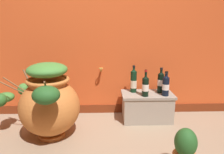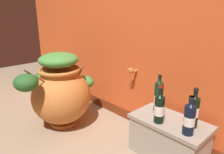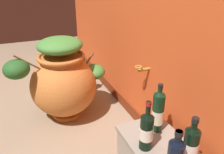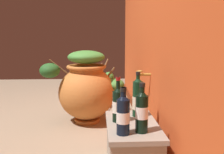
{
  "view_description": "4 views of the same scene",
  "coord_description": "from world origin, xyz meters",
  "px_view_note": "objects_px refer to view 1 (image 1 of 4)",
  "views": [
    {
      "loc": [
        0.06,
        -1.5,
        1.14
      ],
      "look_at": [
        0.13,
        0.78,
        0.57
      ],
      "focal_mm": 33.4,
      "sensor_mm": 36.0,
      "label": 1
    },
    {
      "loc": [
        1.33,
        -0.5,
        1.17
      ],
      "look_at": [
        -0.04,
        0.79,
        0.58
      ],
      "focal_mm": 33.78,
      "sensor_mm": 36.0,
      "label": 2
    },
    {
      "loc": [
        1.36,
        0.19,
        1.26
      ],
      "look_at": [
        -0.01,
        0.78,
        0.57
      ],
      "focal_mm": 35.45,
      "sensor_mm": 36.0,
      "label": 3
    },
    {
      "loc": [
        2.2,
        0.64,
        0.91
      ],
      "look_at": [
        -0.01,
        0.76,
        0.57
      ],
      "focal_mm": 40.81,
      "sensor_mm": 36.0,
      "label": 4
    }
  ],
  "objects_px": {
    "terracotta_urn": "(48,102)",
    "potted_shrub": "(185,150)",
    "wine_bottle_back": "(161,81)",
    "wine_bottle_right": "(145,85)",
    "wine_bottle_left": "(166,85)",
    "wine_bottle_middle": "(134,81)"
  },
  "relations": [
    {
      "from": "terracotta_urn",
      "to": "wine_bottle_left",
      "type": "xyz_separation_m",
      "value": [
        1.27,
        0.27,
        0.09
      ]
    },
    {
      "from": "terracotta_urn",
      "to": "wine_bottle_back",
      "type": "distance_m",
      "value": 1.31
    },
    {
      "from": "potted_shrub",
      "to": "wine_bottle_right",
      "type": "bearing_deg",
      "value": 100.93
    },
    {
      "from": "terracotta_urn",
      "to": "wine_bottle_right",
      "type": "distance_m",
      "value": 1.07
    },
    {
      "from": "wine_bottle_right",
      "to": "potted_shrub",
      "type": "bearing_deg",
      "value": -79.07
    },
    {
      "from": "wine_bottle_left",
      "to": "wine_bottle_middle",
      "type": "height_order",
      "value": "wine_bottle_middle"
    },
    {
      "from": "wine_bottle_left",
      "to": "wine_bottle_right",
      "type": "distance_m",
      "value": 0.24
    },
    {
      "from": "potted_shrub",
      "to": "wine_bottle_left",
      "type": "bearing_deg",
      "value": 85.04
    },
    {
      "from": "terracotta_urn",
      "to": "wine_bottle_left",
      "type": "height_order",
      "value": "terracotta_urn"
    },
    {
      "from": "wine_bottle_middle",
      "to": "wine_bottle_right",
      "type": "bearing_deg",
      "value": -52.99
    },
    {
      "from": "wine_bottle_back",
      "to": "potted_shrub",
      "type": "distance_m",
      "value": 1.02
    },
    {
      "from": "wine_bottle_middle",
      "to": "potted_shrub",
      "type": "bearing_deg",
      "value": -74.4
    },
    {
      "from": "terracotta_urn",
      "to": "potted_shrub",
      "type": "height_order",
      "value": "terracotta_urn"
    },
    {
      "from": "terracotta_urn",
      "to": "wine_bottle_back",
      "type": "xyz_separation_m",
      "value": [
        1.25,
        0.39,
        0.1
      ]
    },
    {
      "from": "terracotta_urn",
      "to": "wine_bottle_back",
      "type": "bearing_deg",
      "value": 17.32
    },
    {
      "from": "wine_bottle_left",
      "to": "potted_shrub",
      "type": "relative_size",
      "value": 0.77
    },
    {
      "from": "wine_bottle_left",
      "to": "wine_bottle_right",
      "type": "xyz_separation_m",
      "value": [
        -0.24,
        -0.01,
        -0.0
      ]
    },
    {
      "from": "wine_bottle_middle",
      "to": "wine_bottle_back",
      "type": "height_order",
      "value": "wine_bottle_middle"
    },
    {
      "from": "wine_bottle_middle",
      "to": "terracotta_urn",
      "type": "bearing_deg",
      "value": -155.82
    },
    {
      "from": "wine_bottle_back",
      "to": "potted_shrub",
      "type": "relative_size",
      "value": 0.83
    },
    {
      "from": "terracotta_urn",
      "to": "wine_bottle_right",
      "type": "relative_size",
      "value": 2.91
    },
    {
      "from": "wine_bottle_left",
      "to": "potted_shrub",
      "type": "distance_m",
      "value": 0.91
    }
  ]
}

